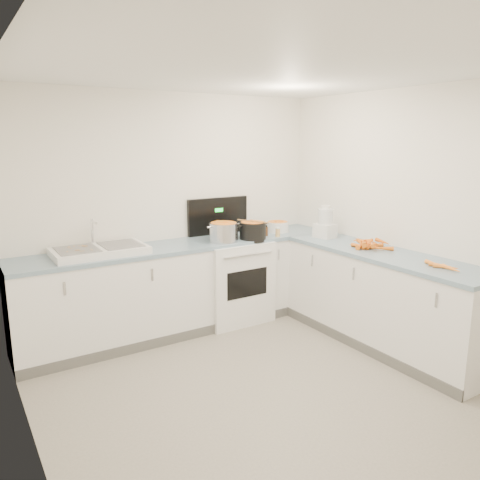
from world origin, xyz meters
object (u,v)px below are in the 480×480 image
black_pot (253,231)px  extract_bottle (266,231)px  stove (231,278)px  sink (99,250)px  food_processor (325,224)px  steel_pot (224,233)px  spice_jar (278,233)px  mixing_bowl (278,227)px

black_pot → extract_bottle: 0.23m
stove → sink: (-1.45, 0.02, 0.50)m
sink → food_processor: bearing=-13.4°
steel_pot → food_processor: size_ratio=0.84×
extract_bottle → spice_jar: 0.13m
sink → steel_pot: size_ratio=2.82×
black_pot → sink: bearing=173.5°
extract_bottle → sink: bearing=176.0°
steel_pot → spice_jar: size_ratio=3.34×
food_processor → spice_jar: bearing=141.6°
stove → mixing_bowl: 0.84m
sink → mixing_bowl: size_ratio=3.27×
spice_jar → steel_pot: bearing=171.7°
sink → food_processor: size_ratio=2.38×
black_pot → steel_pot: bearing=172.2°
sink → spice_jar: sink is taller
steel_pot → extract_bottle: bearing=0.9°
steel_pot → extract_bottle: size_ratio=2.99×
sink → extract_bottle: (1.85, -0.13, 0.01)m
mixing_bowl → food_processor: bearing=-66.7°
stove → food_processor: bearing=-31.2°
steel_pot → spice_jar: steel_pot is taller
stove → sink: 1.54m
black_pot → extract_bottle: size_ratio=2.82×
spice_jar → black_pot: bearing=171.1°
sink → mixing_bowl: sink is taller
spice_jar → food_processor: 0.53m
black_pot → extract_bottle: bearing=14.3°
stove → food_processor: stove is taller
steel_pot → mixing_bowl: steel_pot is taller
stove → mixing_bowl: bearing=1.3°
steel_pot → black_pot: (0.34, -0.05, -0.01)m
mixing_bowl → spice_jar: mixing_bowl is taller
stove → black_pot: stove is taller
stove → extract_bottle: 0.66m
mixing_bowl → spice_jar: (-0.17, -0.23, -0.02)m
mixing_bowl → spice_jar: size_ratio=2.88×
black_pot → mixing_bowl: bearing=21.1°
steel_pot → spice_jar: bearing=-8.3°
mixing_bowl → food_processor: size_ratio=0.73×
stove → extract_bottle: (0.40, -0.11, 0.52)m
spice_jar → stove: bearing=155.8°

